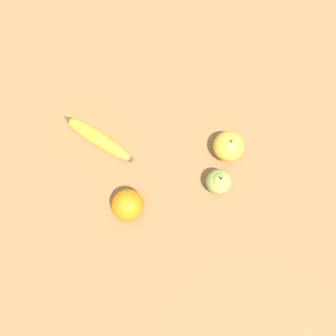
{
  "coord_description": "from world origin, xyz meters",
  "views": [
    {
      "loc": [
        -0.3,
        0.06,
        0.86
      ],
      "look_at": [
        -0.14,
        -0.07,
        0.03
      ],
      "focal_mm": 35.0,
      "sensor_mm": 36.0,
      "label": 1
    }
  ],
  "objects_px": {
    "orange": "(128,205)",
    "banana": "(98,138)",
    "pear": "(219,182)",
    "apple": "(229,146)"
  },
  "relations": [
    {
      "from": "orange",
      "to": "banana",
      "type": "bearing_deg",
      "value": -10.74
    },
    {
      "from": "orange",
      "to": "pear",
      "type": "height_order",
      "value": "pear"
    },
    {
      "from": "banana",
      "to": "pear",
      "type": "distance_m",
      "value": 0.34
    },
    {
      "from": "banana",
      "to": "pear",
      "type": "xyz_separation_m",
      "value": [
        -0.29,
        -0.18,
        0.02
      ]
    },
    {
      "from": "orange",
      "to": "pear",
      "type": "distance_m",
      "value": 0.24
    },
    {
      "from": "orange",
      "to": "pear",
      "type": "xyz_separation_m",
      "value": [
        -0.09,
        -0.22,
        -0.0
      ]
    },
    {
      "from": "banana",
      "to": "apple",
      "type": "xyz_separation_m",
      "value": [
        -0.23,
        -0.26,
        0.02
      ]
    },
    {
      "from": "orange",
      "to": "apple",
      "type": "distance_m",
      "value": 0.3
    },
    {
      "from": "banana",
      "to": "apple",
      "type": "distance_m",
      "value": 0.35
    },
    {
      "from": "banana",
      "to": "apple",
      "type": "bearing_deg",
      "value": -151.64
    }
  ]
}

